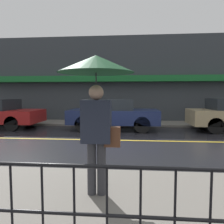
# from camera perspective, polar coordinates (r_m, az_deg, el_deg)

# --- Properties ---
(ground_plane) EXTENTS (80.00, 80.00, 0.00)m
(ground_plane) POSITION_cam_1_polar(r_m,az_deg,el_deg) (7.98, 2.29, -7.40)
(ground_plane) COLOR black
(sidewalk_near) EXTENTS (28.00, 2.64, 0.11)m
(sidewalk_near) POSITION_cam_1_polar(r_m,az_deg,el_deg) (3.46, -1.97, -22.83)
(sidewalk_near) COLOR slate
(sidewalk_near) RESTS_ON ground_plane
(sidewalk_far) EXTENTS (28.00, 1.99, 0.11)m
(sidewalk_far) POSITION_cam_1_polar(r_m,az_deg,el_deg) (12.34, 3.32, -2.94)
(sidewalk_far) COLOR slate
(sidewalk_far) RESTS_ON ground_plane
(lane_marking) EXTENTS (25.20, 0.12, 0.01)m
(lane_marking) POSITION_cam_1_polar(r_m,az_deg,el_deg) (7.98, 2.29, -7.37)
(lane_marking) COLOR gold
(lane_marking) RESTS_ON ground_plane
(building_storefront) EXTENTS (28.00, 0.85, 5.18)m
(building_storefront) POSITION_cam_1_polar(r_m,az_deg,el_deg) (13.39, 3.52, 8.52)
(building_storefront) COLOR #383D42
(building_storefront) RESTS_ON ground_plane
(railing_foreground) EXTENTS (12.00, 0.04, 0.88)m
(railing_foreground) POSITION_cam_1_polar(r_m,az_deg,el_deg) (2.24, -5.66, -21.48)
(railing_foreground) COLOR black
(railing_foreground) RESTS_ON sidewalk_near
(pedestrian) EXTENTS (1.14, 1.14, 2.12)m
(pedestrian) POSITION_cam_1_polar(r_m,az_deg,el_deg) (3.28, -4.09, 7.69)
(pedestrian) COLOR #333338
(pedestrian) RESTS_ON sidewalk_near
(car_navy) EXTENTS (4.19, 1.89, 1.45)m
(car_navy) POSITION_cam_1_polar(r_m,az_deg,el_deg) (10.35, 0.21, -0.44)
(car_navy) COLOR #19234C
(car_navy) RESTS_ON ground_plane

